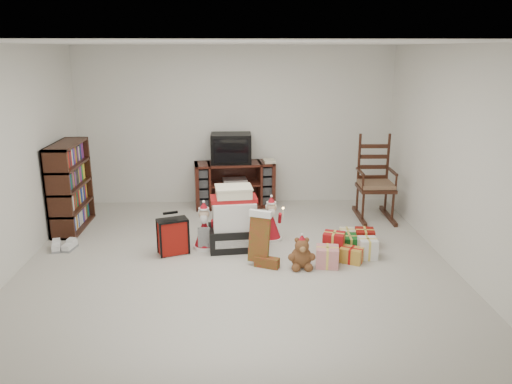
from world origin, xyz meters
TOP-DOWN VIEW (x-y plane):
  - room at (0.00, 0.00)m, footprint 5.01×5.01m
  - tv_stand at (-0.03, 2.25)m, footprint 1.29×0.58m
  - bookshelf at (-2.30, 1.32)m, footprint 0.33×0.99m
  - rocking_chair at (2.06, 1.63)m, footprint 0.53×0.86m
  - gift_pile at (-0.03, 0.48)m, footprint 0.67×0.52m
  - red_suitcase at (-0.78, 0.32)m, footprint 0.39×0.29m
  - stocking at (0.26, -0.03)m, footprint 0.34×0.25m
  - teddy_bear at (0.74, -0.14)m, footprint 0.25×0.22m
  - santa_figurine at (0.46, 0.75)m, footprint 0.29×0.28m
  - mrs_claus_figurine at (-0.41, 0.50)m, footprint 0.30×0.28m
  - sneaker_pair at (-2.19, 0.51)m, footprint 0.32×0.27m
  - gift_cluster at (1.37, 0.23)m, footprint 0.69×1.00m
  - crt_television at (-0.07, 2.26)m, footprint 0.62×0.46m

SIDE VIEW (x-z plane):
  - sneaker_pair at x=-2.19m, z-range 0.00..0.09m
  - gift_cluster at x=1.37m, z-range 0.00..0.23m
  - teddy_bear at x=0.74m, z-range -0.02..0.34m
  - red_suitcase at x=-0.78m, z-range -0.03..0.49m
  - santa_figurine at x=0.46m, z-range -0.07..0.53m
  - mrs_claus_figurine at x=-0.41m, z-range -0.07..0.54m
  - stocking at x=0.26m, z-range 0.00..0.67m
  - gift_pile at x=-0.03m, z-range -0.05..0.74m
  - tv_stand at x=-0.03m, z-range 0.00..0.72m
  - rocking_chair at x=2.06m, z-range -0.20..1.08m
  - bookshelf at x=-2.30m, z-range -0.02..1.19m
  - crt_television at x=-0.07m, z-range 0.71..1.17m
  - room at x=0.00m, z-range -0.01..2.51m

